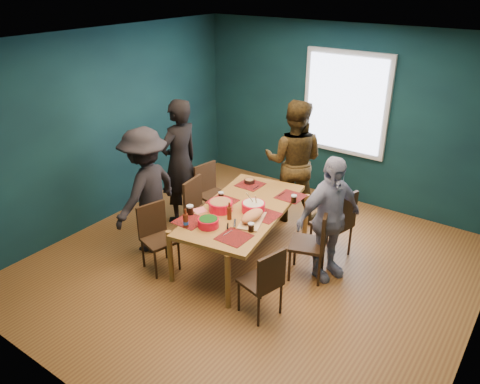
# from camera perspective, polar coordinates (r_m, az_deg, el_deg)

# --- Properties ---
(room) EXTENTS (5.01, 5.01, 2.71)m
(room) POSITION_cam_1_polar(r_m,az_deg,el_deg) (5.50, 3.25, 4.12)
(room) COLOR #8F5E29
(room) RESTS_ON ground
(dining_table) EXTENTS (1.27, 2.05, 0.73)m
(dining_table) POSITION_cam_1_polar(r_m,az_deg,el_deg) (5.76, 0.36, -2.60)
(dining_table) COLOR olive
(dining_table) RESTS_ON floor
(chair_left_far) EXTENTS (0.45, 0.45, 0.86)m
(chair_left_far) POSITION_cam_1_polar(r_m,az_deg,el_deg) (6.79, -3.72, 0.44)
(chair_left_far) COLOR #321F10
(chair_left_far) RESTS_ON floor
(chair_left_mid) EXTENTS (0.45, 0.45, 0.89)m
(chair_left_mid) POSITION_cam_1_polar(r_m,az_deg,el_deg) (6.25, -4.99, -1.74)
(chair_left_mid) COLOR #321F10
(chair_left_mid) RESTS_ON floor
(chair_left_near) EXTENTS (0.47, 0.47, 0.83)m
(chair_left_near) POSITION_cam_1_polar(r_m,az_deg,el_deg) (5.80, -10.20, -4.80)
(chair_left_near) COLOR #321F10
(chair_left_near) RESTS_ON floor
(chair_right_far) EXTENTS (0.50, 0.50, 0.92)m
(chair_right_far) POSITION_cam_1_polar(r_m,az_deg,el_deg) (5.98, 11.83, -3.40)
(chair_right_far) COLOR #321F10
(chair_right_far) RESTS_ON floor
(chair_right_mid) EXTENTS (0.52, 0.52, 0.91)m
(chair_right_mid) POSITION_cam_1_polar(r_m,az_deg,el_deg) (5.55, 9.20, -5.66)
(chair_right_mid) COLOR #321F10
(chair_right_mid) RESTS_ON floor
(chair_right_near) EXTENTS (0.46, 0.46, 0.82)m
(chair_right_near) POSITION_cam_1_polar(r_m,az_deg,el_deg) (4.92, 3.10, -10.51)
(chair_right_near) COLOR #321F10
(chair_right_near) RESTS_ON floor
(person_far_left) EXTENTS (0.49, 0.70, 1.81)m
(person_far_left) POSITION_cam_1_polar(r_m,az_deg,el_deg) (6.67, -7.37, 3.61)
(person_far_left) COLOR black
(person_far_left) RESTS_ON floor
(person_back) EXTENTS (1.05, 0.94, 1.78)m
(person_back) POSITION_cam_1_polar(r_m,az_deg,el_deg) (6.73, 6.57, 3.74)
(person_back) COLOR black
(person_back) RESTS_ON floor
(person_right) EXTENTS (0.72, 0.97, 1.53)m
(person_right) POSITION_cam_1_polar(r_m,az_deg,el_deg) (5.50, 10.77, -3.24)
(person_right) COLOR white
(person_right) RESTS_ON floor
(person_near_left) EXTENTS (0.75, 1.14, 1.66)m
(person_near_left) POSITION_cam_1_polar(r_m,az_deg,el_deg) (6.05, -11.38, 0.14)
(person_near_left) COLOR black
(person_near_left) RESTS_ON floor
(bowl_salad) EXTENTS (0.29, 0.29, 0.12)m
(bowl_salad) POSITION_cam_1_polar(r_m,az_deg,el_deg) (5.65, -2.39, -1.66)
(bowl_salad) COLOR red
(bowl_salad) RESTS_ON dining_table
(bowl_dumpling) EXTENTS (0.29, 0.29, 0.27)m
(bowl_dumpling) POSITION_cam_1_polar(r_m,az_deg,el_deg) (5.63, 1.64, -1.80)
(bowl_dumpling) COLOR red
(bowl_dumpling) RESTS_ON dining_table
(bowl_herbs) EXTENTS (0.24, 0.24, 0.11)m
(bowl_herbs) POSITION_cam_1_polar(r_m,az_deg,el_deg) (5.32, -3.88, -3.69)
(bowl_herbs) COLOR red
(bowl_herbs) RESTS_ON dining_table
(cutting_board) EXTENTS (0.38, 0.60, 0.13)m
(cutting_board) POSITION_cam_1_polar(r_m,az_deg,el_deg) (5.41, 1.47, -3.05)
(cutting_board) COLOR #DEB177
(cutting_board) RESTS_ON dining_table
(small_bowl) EXTENTS (0.14, 0.14, 0.06)m
(small_bowl) POSITION_cam_1_polar(r_m,az_deg,el_deg) (6.38, 1.15, 1.33)
(small_bowl) COLOR black
(small_bowl) RESTS_ON dining_table
(beer_bottle_a) EXTENTS (0.06, 0.06, 0.23)m
(beer_bottle_a) POSITION_cam_1_polar(r_m,az_deg,el_deg) (5.32, -6.63, -3.49)
(beer_bottle_a) COLOR #4B1C0D
(beer_bottle_a) RESTS_ON dining_table
(beer_bottle_b) EXTENTS (0.06, 0.06, 0.22)m
(beer_bottle_b) POSITION_cam_1_polar(r_m,az_deg,el_deg) (5.45, -1.31, -2.54)
(beer_bottle_b) COLOR #4B1C0D
(beer_bottle_b) RESTS_ON dining_table
(cola_glass_a) EXTENTS (0.08, 0.08, 0.12)m
(cola_glass_a) POSITION_cam_1_polar(r_m,az_deg,el_deg) (5.59, -6.12, -2.14)
(cola_glass_a) COLOR black
(cola_glass_a) RESTS_ON dining_table
(cola_glass_b) EXTENTS (0.07, 0.07, 0.10)m
(cola_glass_b) POSITION_cam_1_polar(r_m,az_deg,el_deg) (5.21, 1.37, -4.27)
(cola_glass_b) COLOR black
(cola_glass_b) RESTS_ON dining_table
(cola_glass_c) EXTENTS (0.07, 0.07, 0.10)m
(cola_glass_c) POSITION_cam_1_polar(r_m,az_deg,el_deg) (5.88, 6.58, -0.80)
(cola_glass_c) COLOR black
(cola_glass_c) RESTS_ON dining_table
(cola_glass_d) EXTENTS (0.07, 0.07, 0.10)m
(cola_glass_d) POSITION_cam_1_polar(r_m,az_deg,el_deg) (5.93, -2.33, -0.41)
(cola_glass_d) COLOR black
(cola_glass_d) RESTS_ON dining_table
(napkin_a) EXTENTS (0.19, 0.19, 0.00)m
(napkin_a) POSITION_cam_1_polar(r_m,az_deg,el_deg) (5.57, 3.85, -2.87)
(napkin_a) COLOR #E66761
(napkin_a) RESTS_ON dining_table
(napkin_b) EXTENTS (0.20, 0.20, 0.00)m
(napkin_b) POSITION_cam_1_polar(r_m,az_deg,el_deg) (5.69, -4.90, -2.25)
(napkin_b) COLOR #E66761
(napkin_b) RESTS_ON dining_table
(napkin_c) EXTENTS (0.19, 0.19, 0.00)m
(napkin_c) POSITION_cam_1_polar(r_m,az_deg,el_deg) (5.09, -1.09, -5.74)
(napkin_c) COLOR #E66761
(napkin_c) RESTS_ON dining_table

